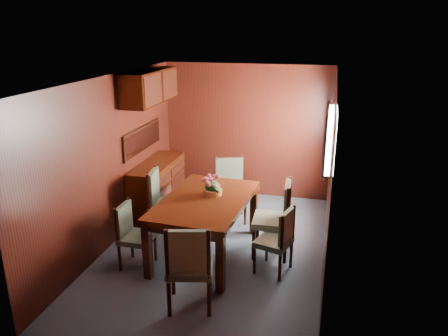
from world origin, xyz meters
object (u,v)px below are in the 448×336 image
(chair_left_near, at_px, (132,232))
(chair_right_near, at_px, (279,237))
(sideboard, at_px, (158,188))
(chair_head, at_px, (189,263))
(dining_table, at_px, (206,207))
(flower_centerpiece, at_px, (212,185))

(chair_left_near, bearing_deg, chair_right_near, 98.82)
(sideboard, bearing_deg, chair_head, -60.64)
(dining_table, distance_m, chair_left_near, 1.02)
(dining_table, bearing_deg, chair_head, -78.19)
(sideboard, bearing_deg, flower_centerpiece, -38.10)
(chair_left_near, height_order, flower_centerpiece, flower_centerpiece)
(dining_table, xyz_separation_m, chair_left_near, (-0.85, -0.53, -0.22))
(sideboard, xyz_separation_m, chair_left_near, (0.31, -1.64, 0.04))
(chair_head, distance_m, flower_centerpiece, 1.47)
(chair_left_near, height_order, chair_right_near, chair_right_near)
(chair_head, bearing_deg, chair_left_near, 130.75)
(chair_left_near, xyz_separation_m, chair_right_near, (1.88, 0.28, 0.01))
(chair_head, bearing_deg, sideboard, 105.36)
(dining_table, height_order, chair_right_near, chair_right_near)
(dining_table, distance_m, chair_head, 1.27)
(chair_left_near, bearing_deg, dining_table, 122.01)
(chair_left_near, distance_m, chair_head, 1.26)
(chair_head, relative_size, flower_centerpiece, 3.75)
(flower_centerpiece, bearing_deg, sideboard, 141.90)
(sideboard, height_order, chair_left_near, sideboard)
(sideboard, xyz_separation_m, flower_centerpiece, (1.21, -0.95, 0.51))
(dining_table, distance_m, chair_right_near, 1.08)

